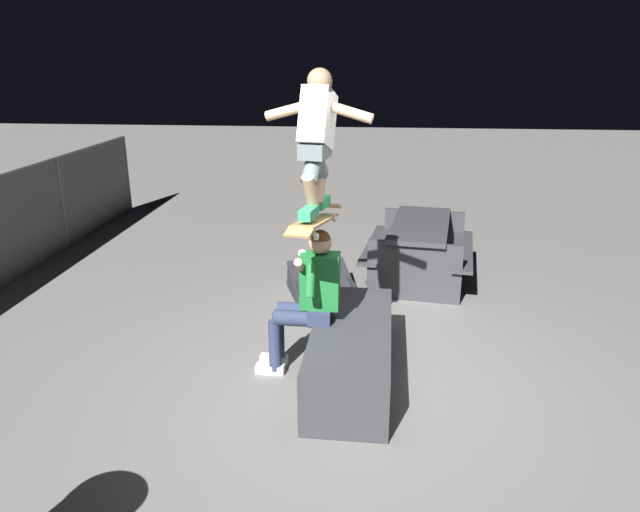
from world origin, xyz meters
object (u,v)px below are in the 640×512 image
skater_airborne (317,135)px  kicker_ramp (326,296)px  person_sitting_on_ledge (308,294)px  skateboard (315,221)px  ledge_box_main (351,353)px  picnic_table_back (420,242)px

skater_airborne → kicker_ramp: 2.72m
person_sitting_on_ledge → skateboard: 0.75m
ledge_box_main → picnic_table_back: (2.64, -0.75, 0.24)m
ledge_box_main → picnic_table_back: size_ratio=0.99×
skateboard → ledge_box_main: bearing=-79.7°
ledge_box_main → person_sitting_on_ledge: size_ratio=1.36×
ledge_box_main → skateboard: 1.26m
person_sitting_on_ledge → skater_airborne: 1.42m
ledge_box_main → kicker_ramp: size_ratio=1.26×
ledge_box_main → skateboard: bearing=100.3°
kicker_ramp → skateboard: bearing=-178.2°
skater_airborne → skateboard: bearing=169.9°
picnic_table_back → kicker_ramp: bearing=129.3°
ledge_box_main → picnic_table_back: picnic_table_back is taller
person_sitting_on_ledge → picnic_table_back: size_ratio=0.72×
kicker_ramp → picnic_table_back: bearing=-50.7°
skateboard → kicker_ramp: skateboard is taller
person_sitting_on_ledge → skateboard: (-0.18, -0.09, 0.72)m
skateboard → skater_airborne: bearing=-10.1°
skater_airborne → kicker_ramp: size_ratio=0.77×
picnic_table_back → ledge_box_main: bearing=164.1°
person_sitting_on_ledge → skateboard: skateboard is taller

